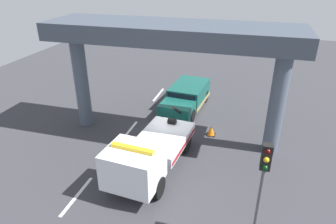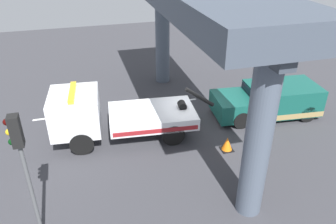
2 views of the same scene
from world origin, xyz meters
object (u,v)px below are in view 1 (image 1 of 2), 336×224
(towed_van_green, at_px, (187,98))
(traffic_light_near, at_px, (263,176))
(traffic_cone_orange, at_px, (211,131))
(tow_truck_white, at_px, (147,154))

(towed_van_green, distance_m, traffic_light_near, 12.10)
(traffic_light_near, height_order, traffic_cone_orange, traffic_light_near)
(tow_truck_white, bearing_deg, traffic_light_near, 60.91)
(towed_van_green, bearing_deg, traffic_cone_orange, 34.20)
(towed_van_green, bearing_deg, tow_truck_white, -0.55)
(tow_truck_white, distance_m, towed_van_green, 8.04)
(tow_truck_white, xyz_separation_m, traffic_cone_orange, (-4.69, 2.35, -0.91))
(traffic_cone_orange, bearing_deg, towed_van_green, -145.80)
(towed_van_green, relative_size, traffic_cone_orange, 8.75)
(towed_van_green, xyz_separation_m, traffic_light_near, (10.81, 4.92, 2.35))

